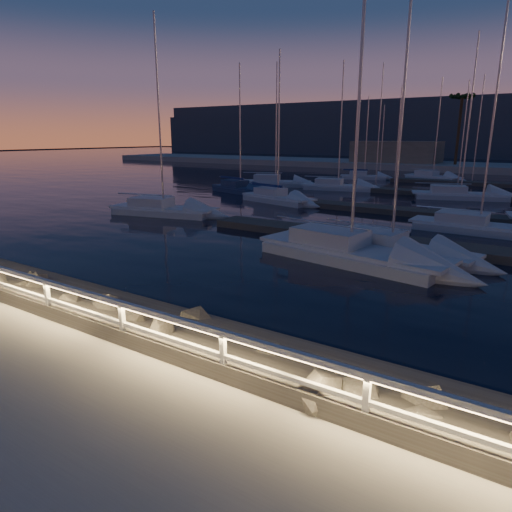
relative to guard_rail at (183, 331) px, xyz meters
The scene contains 18 objects.
ground 0.78m from the guard_rail, ahead, with size 400.00×400.00×0.00m, color #A5A195.
harbor_water 31.27m from the guard_rail, 89.87° to the left, with size 400.00×440.00×0.60m.
guard_rail is the anchor object (origin of this frame).
floating_docks 32.52m from the guard_rail, 89.88° to the left, with size 22.00×36.00×0.40m.
far_shore 74.05m from the guard_rail, 90.04° to the left, with size 160.00×14.00×5.20m.
palm_left 73.04m from the guard_rail, 96.29° to the left, with size 3.00×3.00×11.20m.
distant_hills 135.56m from the guard_rail, 99.37° to the left, with size 230.00×37.50×18.00m.
sailboat_a 29.28m from the guard_rail, 117.06° to the left, with size 7.27×3.72×12.00m.
sailboat_b 12.14m from the guard_rail, 96.04° to the left, with size 9.03×3.92×14.91m.
sailboat_c 14.10m from the guard_rail, 90.20° to the left, with size 7.91×3.62×12.96m.
sailboat_e 35.98m from the guard_rail, 123.58° to the left, with size 7.28×3.84×12.01m.
sailboat_f 23.51m from the guard_rail, 136.07° to the left, with size 8.03×3.96×13.19m.
sailboat_g 22.04m from the guard_rail, 83.28° to the left, with size 7.60×2.51×12.77m.
sailboat_i 42.01m from the guard_rail, 118.63° to the left, with size 7.81×4.80×12.99m.
sailboat_j 39.45m from the guard_rail, 109.05° to the left, with size 7.66×3.69×12.58m.
sailboat_k 36.76m from the guard_rail, 91.66° to the left, with size 8.38×4.71×13.73m.
sailboat_m 52.46m from the guard_rail, 106.50° to the left, with size 6.19×3.42×10.22m.
sailboat_n 54.74m from the guard_rail, 97.71° to the left, with size 7.45×4.38×12.29m.
Camera 1 is at (6.17, -6.62, 4.80)m, focal length 32.00 mm.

